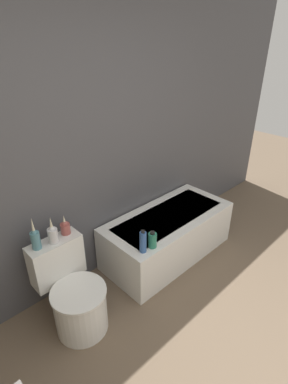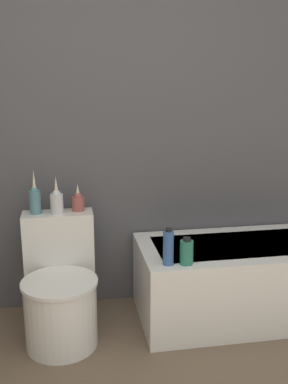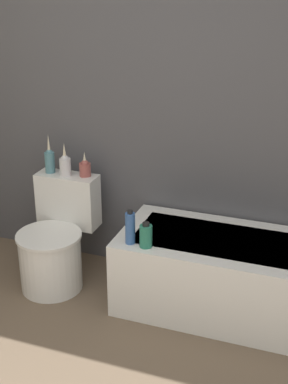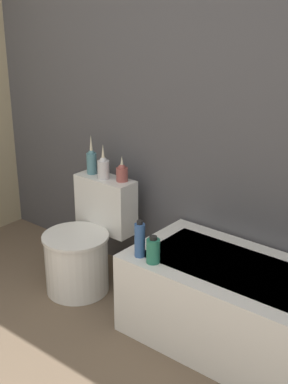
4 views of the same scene
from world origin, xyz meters
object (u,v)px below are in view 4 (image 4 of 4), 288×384
Objects in this scene: vase_silver at (103,167)px; shampoo_bottle_short at (153,250)px; vase_bronze at (122,172)px; vase_gold at (92,161)px; shampoo_bottle_tall at (140,240)px; toilet at (85,246)px; bathtub at (250,312)px.

vase_silver is 1.46× the size of shampoo_bottle_short.
shampoo_bottle_short is (0.72, -0.38, -0.23)m from vase_silver.
vase_silver is at bearing -163.18° from vase_bronze.
vase_gold is 0.87m from shampoo_bottle_tall.
vase_bronze is (0.13, 0.24, 0.49)m from toilet.
shampoo_bottle_tall is 1.37× the size of shampoo_bottle_short.
shampoo_bottle_tall is at bearing -39.69° from vase_bronze.
vase_bronze reaches higher than toilet.
shampoo_bottle_short is (0.85, -0.40, -0.25)m from vase_gold.
bathtub is at bearing 26.63° from shampoo_bottle_short.
vase_silver is at bearing 152.51° from shampoo_bottle_short.
vase_silver is 0.75m from shampoo_bottle_tall.
vase_gold is 0.97m from shampoo_bottle_short.
toilet reaches higher than shampoo_bottle_short.
vase_silver reaches higher than toilet.
bathtub is at bearing 3.29° from toilet.
vase_gold is 1.26× the size of shampoo_bottle_tall.
bathtub is 1.22m from toilet.
bathtub is at bearing 21.62° from shampoo_bottle_tall.
shampoo_bottle_short is (0.59, -0.42, -0.21)m from vase_bronze.
shampoo_bottle_short is (0.10, -0.01, -0.03)m from shampoo_bottle_tall.
shampoo_bottle_tall is at bearing -158.38° from bathtub.
vase_bronze is at bearing 61.45° from toilet.
bathtub is 5.20× the size of vase_gold.
vase_gold reaches higher than bathtub.
shampoo_bottle_short is (0.72, -0.18, 0.27)m from toilet.
shampoo_bottle_tall is 0.11m from shampoo_bottle_short.
vase_gold is at bearing -176.05° from vase_bronze.
vase_bronze is 0.75m from shampoo_bottle_short.
vase_gold is (-0.13, 0.22, 0.52)m from toilet.
vase_silver is 1.36× the size of vase_bronze.
vase_bronze is 0.79× the size of shampoo_bottle_tall.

